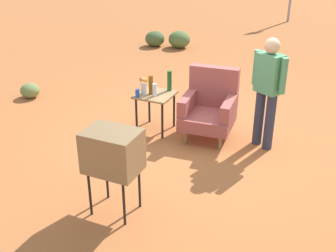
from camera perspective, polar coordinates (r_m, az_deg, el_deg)
name	(u,v)px	position (r m, az deg, el deg)	size (l,w,h in m)	color
ground_plane	(201,139)	(6.59, 4.52, -1.73)	(60.00, 60.00, 0.00)	#AD6033
armchair	(210,106)	(6.51, 5.65, 2.70)	(0.84, 0.84, 1.06)	#937047
side_table	(155,99)	(6.65, -1.72, 3.63)	(0.56, 0.56, 0.62)	black
tv_on_stand	(113,152)	(4.66, -7.47, -3.46)	(0.60, 0.45, 1.03)	black
person_standing	(268,87)	(6.15, 13.30, 5.13)	(0.52, 0.36, 1.64)	#2D3347
soda_can_blue	(137,93)	(6.48, -4.14, 4.43)	(0.07, 0.07, 0.12)	blue
bottle_short_clear	(154,90)	(6.49, -1.83, 4.89)	(0.06, 0.06, 0.20)	silver
bottle_wine_green	(169,81)	(6.69, 0.19, 6.11)	(0.07, 0.07, 0.32)	#1E5623
bottle_tall_amber	(151,85)	(6.55, -2.33, 5.56)	(0.07, 0.07, 0.30)	brown
flower_vase	(144,85)	(6.56, -3.30, 5.55)	(0.15, 0.10, 0.27)	silver
shrub_near	(155,39)	(11.59, -1.79, 11.68)	(0.52, 0.52, 0.40)	#475B33
shrub_mid	(30,91)	(8.49, -18.10, 4.57)	(0.36, 0.36, 0.28)	olive
shrub_lone	(179,39)	(11.44, 1.54, 11.59)	(0.57, 0.57, 0.44)	#516B38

